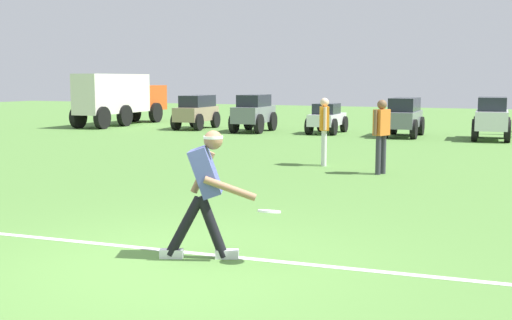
{
  "coord_description": "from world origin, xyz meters",
  "views": [
    {
      "loc": [
        3.58,
        -5.67,
        1.98
      ],
      "look_at": [
        0.04,
        2.13,
        0.9
      ],
      "focal_mm": 45.0,
      "sensor_mm": 36.0,
      "label": 1
    }
  ],
  "objects_px": {
    "frisbee_in_flight": "(269,211)",
    "parked_car_slot_b": "(254,112)",
    "frisbee_thrower": "(205,187)",
    "parked_car_slot_c": "(327,118)",
    "teammate_midfield": "(324,125)",
    "parked_car_slot_e": "(492,117)",
    "teammate_near_sideline": "(381,130)",
    "box_truck": "(120,97)",
    "parked_car_slot_d": "(404,116)",
    "parked_car_slot_a": "(197,111)"
  },
  "relations": [
    {
      "from": "frisbee_in_flight",
      "to": "parked_car_slot_b",
      "type": "height_order",
      "value": "parked_car_slot_b"
    },
    {
      "from": "frisbee_thrower",
      "to": "parked_car_slot_c",
      "type": "relative_size",
      "value": 0.64
    },
    {
      "from": "teammate_midfield",
      "to": "parked_car_slot_e",
      "type": "height_order",
      "value": "teammate_midfield"
    },
    {
      "from": "teammate_near_sideline",
      "to": "parked_car_slot_b",
      "type": "distance_m",
      "value": 11.29
    },
    {
      "from": "frisbee_in_flight",
      "to": "frisbee_thrower",
      "type": "bearing_deg",
      "value": -172.64
    },
    {
      "from": "frisbee_in_flight",
      "to": "box_truck",
      "type": "relative_size",
      "value": 0.04
    },
    {
      "from": "teammate_midfield",
      "to": "box_truck",
      "type": "xyz_separation_m",
      "value": [
        -12.26,
        8.96,
        0.29
      ]
    },
    {
      "from": "parked_car_slot_b",
      "to": "box_truck",
      "type": "distance_m",
      "value": 6.86
    },
    {
      "from": "frisbee_in_flight",
      "to": "teammate_near_sideline",
      "type": "height_order",
      "value": "teammate_near_sideline"
    },
    {
      "from": "parked_car_slot_c",
      "to": "parked_car_slot_e",
      "type": "bearing_deg",
      "value": -2.25
    },
    {
      "from": "frisbee_thrower",
      "to": "parked_car_slot_e",
      "type": "distance_m",
      "value": 16.32
    },
    {
      "from": "teammate_near_sideline",
      "to": "teammate_midfield",
      "type": "bearing_deg",
      "value": 152.57
    },
    {
      "from": "frisbee_in_flight",
      "to": "parked_car_slot_d",
      "type": "xyz_separation_m",
      "value": [
        -1.87,
        16.2,
        0.14
      ]
    },
    {
      "from": "frisbee_in_flight",
      "to": "teammate_midfield",
      "type": "distance_m",
      "value": 8.06
    },
    {
      "from": "teammate_near_sideline",
      "to": "parked_car_slot_e",
      "type": "distance_m",
      "value": 9.23
    },
    {
      "from": "teammate_midfield",
      "to": "teammate_near_sideline",
      "type": "bearing_deg",
      "value": -27.43
    },
    {
      "from": "frisbee_thrower",
      "to": "teammate_near_sideline",
      "type": "distance_m",
      "value": 7.12
    },
    {
      "from": "teammate_midfield",
      "to": "parked_car_slot_b",
      "type": "xyz_separation_m",
      "value": [
        -5.48,
        8.07,
        -0.2
      ]
    },
    {
      "from": "frisbee_thrower",
      "to": "parked_car_slot_d",
      "type": "distance_m",
      "value": 16.33
    },
    {
      "from": "frisbee_thrower",
      "to": "parked_car_slot_d",
      "type": "bearing_deg",
      "value": 94.02
    },
    {
      "from": "parked_car_slot_c",
      "to": "parked_car_slot_e",
      "type": "distance_m",
      "value": 5.73
    },
    {
      "from": "teammate_midfield",
      "to": "parked_car_slot_d",
      "type": "bearing_deg",
      "value": 89.22
    },
    {
      "from": "box_truck",
      "to": "parked_car_slot_c",
      "type": "bearing_deg",
      "value": -2.48
    },
    {
      "from": "parked_car_slot_b",
      "to": "parked_car_slot_e",
      "type": "distance_m",
      "value": 8.48
    },
    {
      "from": "frisbee_in_flight",
      "to": "teammate_near_sideline",
      "type": "xyz_separation_m",
      "value": [
        -0.48,
        7.02,
        0.36
      ]
    },
    {
      "from": "parked_car_slot_a",
      "to": "parked_car_slot_e",
      "type": "xyz_separation_m",
      "value": [
        11.18,
        -0.14,
        0.02
      ]
    },
    {
      "from": "frisbee_in_flight",
      "to": "parked_car_slot_b",
      "type": "bearing_deg",
      "value": 115.18
    },
    {
      "from": "parked_car_slot_c",
      "to": "teammate_near_sideline",
      "type": "bearing_deg",
      "value": -65.55
    },
    {
      "from": "frisbee_thrower",
      "to": "parked_car_slot_b",
      "type": "distance_m",
      "value": 17.34
    },
    {
      "from": "parked_car_slot_a",
      "to": "box_truck",
      "type": "height_order",
      "value": "box_truck"
    },
    {
      "from": "frisbee_thrower",
      "to": "teammate_midfield",
      "type": "distance_m",
      "value": 8.0
    },
    {
      "from": "frisbee_thrower",
      "to": "parked_car_slot_c",
      "type": "distance_m",
      "value": 16.93
    },
    {
      "from": "box_truck",
      "to": "frisbee_in_flight",
      "type": "bearing_deg",
      "value": -49.65
    },
    {
      "from": "parked_car_slot_c",
      "to": "box_truck",
      "type": "bearing_deg",
      "value": 177.52
    },
    {
      "from": "box_truck",
      "to": "frisbee_thrower",
      "type": "bearing_deg",
      "value": -51.27
    },
    {
      "from": "parked_car_slot_d",
      "to": "parked_car_slot_e",
      "type": "bearing_deg",
      "value": -1.32
    },
    {
      "from": "teammate_near_sideline",
      "to": "teammate_midfield",
      "type": "xyz_separation_m",
      "value": [
        -1.51,
        0.78,
        0.0
      ]
    },
    {
      "from": "teammate_near_sideline",
      "to": "teammate_midfield",
      "type": "distance_m",
      "value": 1.7
    },
    {
      "from": "frisbee_thrower",
      "to": "frisbee_in_flight",
      "type": "height_order",
      "value": "frisbee_thrower"
    },
    {
      "from": "teammate_near_sideline",
      "to": "parked_car_slot_c",
      "type": "xyz_separation_m",
      "value": [
        -4.24,
        9.33,
        -0.38
      ]
    },
    {
      "from": "frisbee_thrower",
      "to": "parked_car_slot_a",
      "type": "bearing_deg",
      "value": 119.99
    },
    {
      "from": "parked_car_slot_a",
      "to": "teammate_near_sideline",
      "type": "bearing_deg",
      "value": -43.64
    },
    {
      "from": "teammate_near_sideline",
      "to": "parked_car_slot_e",
      "type": "xyz_separation_m",
      "value": [
        1.48,
        9.11,
        -0.2
      ]
    },
    {
      "from": "frisbee_in_flight",
      "to": "parked_car_slot_e",
      "type": "xyz_separation_m",
      "value": [
        1.01,
        16.13,
        0.16
      ]
    },
    {
      "from": "teammate_near_sideline",
      "to": "parked_car_slot_d",
      "type": "xyz_separation_m",
      "value": [
        -1.4,
        9.17,
        -0.22
      ]
    },
    {
      "from": "parked_car_slot_e",
      "to": "parked_car_slot_b",
      "type": "bearing_deg",
      "value": -178.31
    },
    {
      "from": "parked_car_slot_b",
      "to": "frisbee_thrower",
      "type": "bearing_deg",
      "value": -67.12
    },
    {
      "from": "parked_car_slot_b",
      "to": "box_truck",
      "type": "height_order",
      "value": "box_truck"
    },
    {
      "from": "teammate_near_sideline",
      "to": "parked_car_slot_c",
      "type": "bearing_deg",
      "value": 114.45
    },
    {
      "from": "parked_car_slot_c",
      "to": "parked_car_slot_b",
      "type": "bearing_deg",
      "value": -170.17
    }
  ]
}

